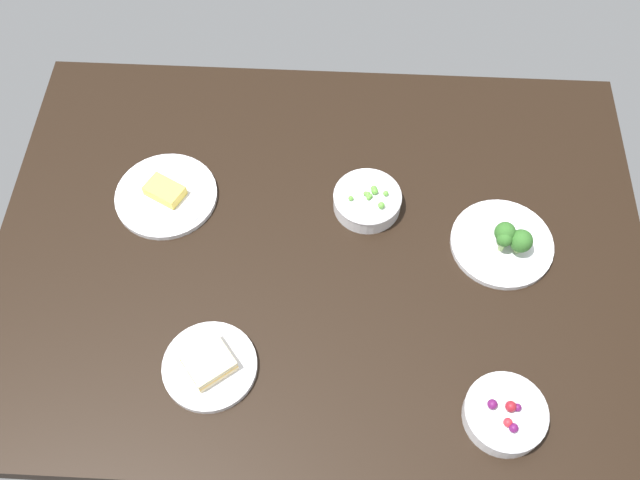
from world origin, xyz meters
TOP-DOWN VIEW (x-y plane):
  - dining_table at (0.00, 0.00)cm, footprint 140.06×102.12cm
  - plate_cheese at (-35.01, 10.71)cm, footprint 22.75×22.75cm
  - plate_sandwich at (-20.04, -29.03)cm, footprint 18.51×18.51cm
  - bowl_peas at (9.91, 10.55)cm, footprint 15.07×15.07cm
  - bowl_berries at (36.24, -36.19)cm, footprint 15.59×15.59cm
  - plate_broccoli at (39.27, 1.53)cm, footprint 21.99×21.99cm

SIDE VIEW (x-z plane):
  - dining_table at x=0.00cm, z-range 0.00..4.00cm
  - plate_cheese at x=-35.01cm, z-range 3.07..6.90cm
  - plate_sandwich at x=-20.04cm, z-range 3.12..7.75cm
  - plate_broccoli at x=39.27cm, z-range 1.90..9.87cm
  - bowl_berries at x=36.24cm, z-range 3.35..9.17cm
  - bowl_peas at x=9.91cm, z-range 3.62..8.99cm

